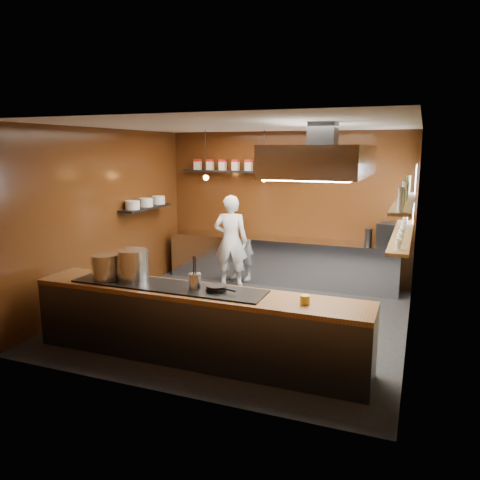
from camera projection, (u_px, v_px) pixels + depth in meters
The scene contains 26 objects.
floor at pixel (241, 317), 7.49m from camera, with size 5.00×5.00×0.00m, color black.
back_wall at pixel (286, 207), 9.49m from camera, with size 5.00×5.00×0.00m, color #331409.
left_wall at pixel (107, 217), 8.09m from camera, with size 5.00×5.00×0.00m, color #331409.
right_wall at pixel (414, 236), 6.31m from camera, with size 5.00×5.00×0.00m, color brown.
ceiling at pixel (241, 125), 6.91m from camera, with size 5.00×5.00×0.00m, color silver.
window_pane at pixel (415, 195), 7.81m from camera, with size 1.00×1.00×0.00m, color white.
prep_counter at pixel (280, 261), 9.39m from camera, with size 4.60×0.65×0.90m, color silver.
pass_counter at pixel (196, 324), 5.94m from camera, with size 4.40×0.72×0.94m.
tin_shelf at pixel (242, 171), 9.54m from camera, with size 2.60×0.26×0.04m, color black.
plate_shelf at pixel (146, 208), 8.94m from camera, with size 0.30×1.40×0.04m, color black.
bottle_shelf_upper at pixel (404, 202), 6.56m from camera, with size 0.26×2.80×0.04m, color olive.
bottle_shelf_lower at pixel (402, 235), 6.65m from camera, with size 0.26×2.80×0.04m, color olive.
extractor_hood at pixel (322, 160), 6.18m from camera, with size 1.20×2.00×0.72m.
pendant_left at pixel (206, 175), 9.13m from camera, with size 0.10×0.10×0.95m.
pendant_right at pixel (264, 176), 8.70m from camera, with size 0.10×0.10×0.95m.
storage_tins at pixel (249, 165), 9.47m from camera, with size 2.43×0.13×0.22m.
plate_stacks at pixel (146, 202), 8.92m from camera, with size 0.26×1.16×0.16m.
bottles at pixel (405, 192), 6.53m from camera, with size 0.06×2.66×0.24m.
wine_glasses at pixel (402, 229), 6.63m from camera, with size 0.07×2.37×0.13m.
stockpot_large at pixel (132, 264), 6.23m from camera, with size 0.41×0.41×0.40m, color silver.
stockpot_small at pixel (105, 267), 6.26m from camera, with size 0.35×0.35×0.33m, color silver.
utensil_crock at pixel (195, 281), 5.79m from camera, with size 0.16×0.16×0.20m, color silver.
frying_pan at pixel (217, 288), 5.75m from camera, with size 0.42×0.26×0.07m.
butter_jar at pixel (305, 300), 5.31m from camera, with size 0.11×0.11×0.10m, color yellow.
espresso_machine at pixel (391, 235), 8.50m from camera, with size 0.43×0.41×0.43m, color black.
chef at pixel (231, 241), 9.07m from camera, with size 0.65×0.43×1.79m, color white.
Camera 1 is at (2.56, -6.63, 2.66)m, focal length 35.00 mm.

